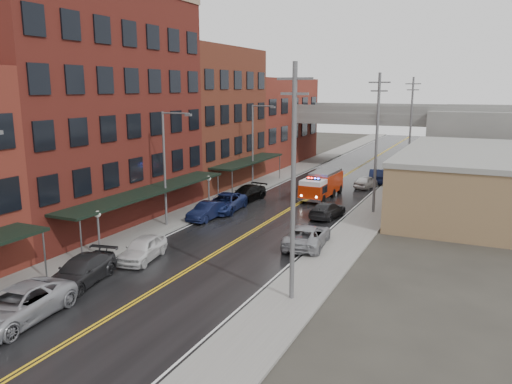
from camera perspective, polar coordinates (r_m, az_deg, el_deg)
The scene contains 31 objects.
road at distance 42.15m, azimuth 2.18°, elevation -2.96°, with size 11.00×160.00×0.02m, color black.
sidewalk_left at distance 45.36m, azimuth -6.36°, elevation -1.87°, with size 3.00×160.00×0.15m, color slate.
sidewalk_right at distance 40.00m, azimuth 11.90°, elevation -3.93°, with size 3.00×160.00×0.15m, color slate.
curb_left at distance 44.54m, azimuth -4.54°, elevation -2.09°, with size 0.30×160.00×0.15m, color gray.
curb_right at distance 40.38m, azimuth 9.62°, elevation -3.69°, with size 0.30×160.00×0.15m, color gray.
brick_building_b at distance 42.18m, azimuth -18.76°, elevation 8.82°, with size 9.00×20.00×18.00m, color #521915.
brick_building_c at distance 56.26m, azimuth -6.25°, elevation 8.45°, with size 9.00×15.00×15.00m, color #5B2B1B.
brick_building_far at distance 71.88m, azimuth 1.04°, elevation 8.05°, with size 9.00×20.00×12.00m, color maroon.
tan_building at distance 48.34m, azimuth 24.87°, elevation 0.88°, with size 14.00×22.00×5.00m, color olive.
right_far_block at distance 77.95m, azimuth 26.61°, elevation 5.63°, with size 18.00×30.00×8.00m, color slate.
awning_1 at distance 39.17m, azimuth -11.99°, elevation 0.12°, with size 2.60×18.00×3.09m.
awning_2 at distance 53.96m, azimuth -0.83°, elevation 3.56°, with size 2.60×13.00×3.09m.
globe_lamp_1 at distance 33.41m, azimuth -17.60°, elevation -3.41°, with size 0.44×0.44×3.12m.
globe_lamp_2 at distance 44.43m, azimuth -5.43°, elevation 0.81°, with size 0.44×0.44×3.12m.
street_lamp_1 at distance 39.04m, azimuth -10.14°, elevation 3.43°, with size 2.64×0.22×9.00m.
street_lamp_2 at distance 52.84m, azimuth -0.15°, elevation 5.78°, with size 2.64×0.22×9.00m.
utility_pole_0 at distance 24.56m, azimuth 4.29°, elevation 1.31°, with size 1.80×0.24×12.00m.
utility_pole_1 at distance 43.68m, azimuth 13.62°, elevation 5.65°, with size 1.80×0.24×12.00m.
utility_pole_2 at distance 63.35m, azimuth 17.26°, elevation 7.29°, with size 1.80×0.24×12.00m.
overpass at distance 71.52m, azimuth 12.26°, elevation 7.76°, with size 40.00×10.00×7.50m.
fire_truck at distance 49.80m, azimuth 7.50°, elevation 0.89°, with size 3.03×7.11×2.56m.
parked_car_left_2 at distance 26.37m, azimuth -25.60°, elevation -11.61°, with size 2.69×5.83×1.62m, color #9A9BA1.
parked_car_left_3 at distance 29.82m, azimuth -19.33°, elevation -8.51°, with size 2.11×5.18×1.50m, color #232426.
parked_car_left_4 at distance 32.68m, azimuth -12.82°, elevation -6.34°, with size 1.77×4.40×1.50m, color silver.
parked_car_left_5 at distance 41.70m, azimuth -5.61°, elevation -2.17°, with size 1.52×4.35×1.43m, color black.
parked_car_left_6 at distance 44.26m, azimuth -3.57°, elevation -1.23°, with size 2.58×5.59×1.55m, color navy.
parked_car_left_7 at distance 48.23m, azimuth -1.05°, elevation -0.17°, with size 2.05×5.03×1.46m, color black.
parked_car_right_0 at distance 34.66m, azimuth 5.88°, elevation -5.01°, with size 2.55×5.52×1.54m, color gray.
parked_car_right_1 at distance 42.57m, azimuth 8.15°, elevation -2.01°, with size 1.87×4.61×1.34m, color black.
parked_car_right_2 at distance 55.76m, azimuth 12.52°, elevation 1.14°, with size 1.61×4.01×1.36m, color silver.
parked_car_right_3 at distance 58.96m, azimuth 13.69°, elevation 1.80°, with size 1.74×4.99×1.65m, color black.
Camera 1 is at (15.65, -7.62, 10.80)m, focal length 35.00 mm.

